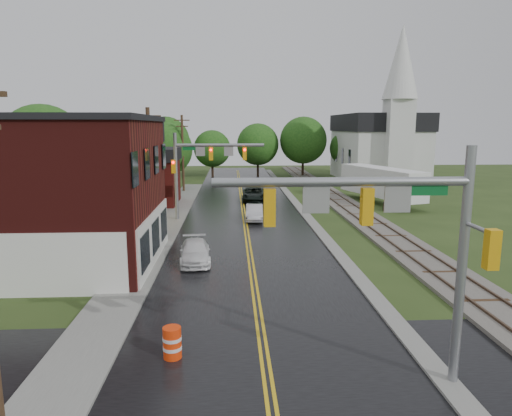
{
  "coord_description": "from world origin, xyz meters",
  "views": [
    {
      "loc": [
        -1.05,
        -10.38,
        7.72
      ],
      "look_at": [
        0.2,
        13.04,
        3.5
      ],
      "focal_mm": 32.0,
      "sensor_mm": 36.0,
      "label": 1
    }
  ],
  "objects": [
    {
      "name": "traffic_signal_far",
      "position": [
        -3.47,
        27.0,
        4.97
      ],
      "size": [
        7.34,
        0.43,
        7.2
      ],
      "color": "gray",
      "rests_on": "ground"
    },
    {
      "name": "utility_pole_c",
      "position": [
        -6.8,
        44.0,
        4.72
      ],
      "size": [
        1.8,
        0.28,
        9.0
      ],
      "color": "#382616",
      "rests_on": "ground"
    },
    {
      "name": "darkred_building",
      "position": [
        -10.0,
        35.0,
        2.2
      ],
      "size": [
        7.0,
        6.0,
        4.4
      ],
      "primitive_type": "cube",
      "color": "#3F0F0C",
      "rests_on": "ground"
    },
    {
      "name": "main_road",
      "position": [
        0.0,
        30.0,
        0.0
      ],
      "size": [
        10.0,
        90.0,
        0.02
      ],
      "primitive_type": "cube",
      "color": "black",
      "rests_on": "ground"
    },
    {
      "name": "construction_barrel",
      "position": [
        -3.1,
        4.0,
        0.55
      ],
      "size": [
        0.7,
        0.7,
        1.1
      ],
      "primitive_type": "cylinder",
      "rotation": [
        0.0,
        0.0,
        -0.15
      ],
      "color": "#F0350A",
      "rests_on": "ground"
    },
    {
      "name": "suv_dark",
      "position": [
        1.22,
        36.55,
        0.7
      ],
      "size": [
        2.54,
        5.16,
        1.41
      ],
      "primitive_type": "imported",
      "rotation": [
        0.0,
        0.0,
        -0.04
      ],
      "color": "black",
      "rests_on": "ground"
    },
    {
      "name": "tree_left_b",
      "position": [
        -17.85,
        31.9,
        5.72
      ],
      "size": [
        7.6,
        7.6,
        9.69
      ],
      "color": "black",
      "rests_on": "ground"
    },
    {
      "name": "utility_pole_b",
      "position": [
        -6.8,
        22.0,
        4.72
      ],
      "size": [
        1.8,
        0.28,
        9.0
      ],
      "color": "#382616",
      "rests_on": "ground"
    },
    {
      "name": "semi_trailer",
      "position": [
        13.99,
        34.42,
        2.17
      ],
      "size": [
        5.74,
        11.47,
        3.62
      ],
      "color": "black",
      "rests_on": "ground"
    },
    {
      "name": "sedan_silver",
      "position": [
        0.8,
        26.71,
        0.64
      ],
      "size": [
        1.58,
        3.98,
        1.29
      ],
      "primitive_type": "imported",
      "rotation": [
        0.0,
        0.0,
        -0.05
      ],
      "color": "silver",
      "rests_on": "ground"
    },
    {
      "name": "pickup_white",
      "position": [
        -3.2,
        15.05,
        0.6
      ],
      "size": [
        2.05,
        4.29,
        1.21
      ],
      "primitive_type": "imported",
      "rotation": [
        0.0,
        0.0,
        0.09
      ],
      "color": "white",
      "rests_on": "ground"
    },
    {
      "name": "church",
      "position": [
        20.0,
        53.74,
        5.83
      ],
      "size": [
        10.4,
        18.4,
        20.0
      ],
      "color": "silver",
      "rests_on": "ground"
    },
    {
      "name": "tree_left_c",
      "position": [
        -13.85,
        39.9,
        4.51
      ],
      "size": [
        6.0,
        6.0,
        7.65
      ],
      "color": "black",
      "rests_on": "ground"
    },
    {
      "name": "traffic_signal_near",
      "position": [
        3.47,
        2.0,
        4.97
      ],
      "size": [
        7.34,
        0.3,
        7.2
      ],
      "color": "gray",
      "rests_on": "ground"
    },
    {
      "name": "brick_building",
      "position": [
        -12.48,
        15.0,
        4.15
      ],
      "size": [
        14.3,
        10.3,
        8.3
      ],
      "color": "#4C1210",
      "rests_on": "ground"
    },
    {
      "name": "yellow_house",
      "position": [
        -11.0,
        26.0,
        3.2
      ],
      "size": [
        8.0,
        7.0,
        6.4
      ],
      "primitive_type": "cube",
      "color": "tan",
      "rests_on": "ground"
    },
    {
      "name": "sidewalk_left",
      "position": [
        -6.2,
        25.0,
        0.0
      ],
      "size": [
        2.4,
        50.0,
        0.12
      ],
      "primitive_type": "cube",
      "color": "gray",
      "rests_on": "ground"
    },
    {
      "name": "curb_right",
      "position": [
        5.4,
        35.0,
        0.0
      ],
      "size": [
        0.8,
        70.0,
        0.12
      ],
      "primitive_type": "cube",
      "color": "gray",
      "rests_on": "ground"
    },
    {
      "name": "railroad",
      "position": [
        10.0,
        35.0,
        0.11
      ],
      "size": [
        3.2,
        80.0,
        0.3
      ],
      "color": "#59544C",
      "rests_on": "ground"
    },
    {
      "name": "tree_left_e",
      "position": [
        -8.85,
        45.9,
        4.81
      ],
      "size": [
        6.4,
        6.4,
        8.16
      ],
      "color": "black",
      "rests_on": "ground"
    },
    {
      "name": "cross_road",
      "position": [
        0.0,
        2.0,
        0.0
      ],
      "size": [
        60.0,
        9.0,
        0.02
      ],
      "primitive_type": "cube",
      "color": "black",
      "rests_on": "ground"
    }
  ]
}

